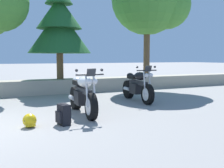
{
  "coord_description": "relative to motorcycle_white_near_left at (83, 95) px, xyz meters",
  "views": [
    {
      "loc": [
        0.62,
        -5.96,
        1.42
      ],
      "look_at": [
        4.06,
        1.2,
        0.65
      ],
      "focal_mm": 44.04,
      "sensor_mm": 36.0,
      "label": 1
    }
  ],
  "objects": [
    {
      "name": "motorcycle_white_near_left",
      "position": [
        0.0,
        0.0,
        0.0
      ],
      "size": [
        0.67,
        2.07,
        1.18
      ],
      "color": "black",
      "rests_on": "ground"
    },
    {
      "name": "rider_helmet",
      "position": [
        -1.41,
        -0.75,
        -0.35
      ],
      "size": [
        0.28,
        0.28,
        0.28
      ],
      "color": "yellow",
      "rests_on": "ground"
    },
    {
      "name": "rider_backpack",
      "position": [
        -0.74,
        -0.87,
        -0.24
      ],
      "size": [
        0.29,
        0.33,
        0.47
      ],
      "color": "black",
      "rests_on": "ground"
    },
    {
      "name": "leafy_tree_far_right",
      "position": [
        4.71,
        4.07,
        3.47
      ],
      "size": [
        3.37,
        3.2,
        5.08
      ],
      "color": "brown",
      "rests_on": "stone_wall"
    },
    {
      "name": "motorcycle_black_centre",
      "position": [
        2.31,
        1.2,
        0.0
      ],
      "size": [
        0.67,
        2.07,
        1.18
      ],
      "color": "black",
      "rests_on": "ground"
    },
    {
      "name": "pine_tree_mid_right",
      "position": [
        0.65,
        4.55,
        2.26
      ],
      "size": [
        2.52,
        2.52,
        3.77
      ],
      "color": "brown",
      "rests_on": "stone_wall"
    }
  ]
}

